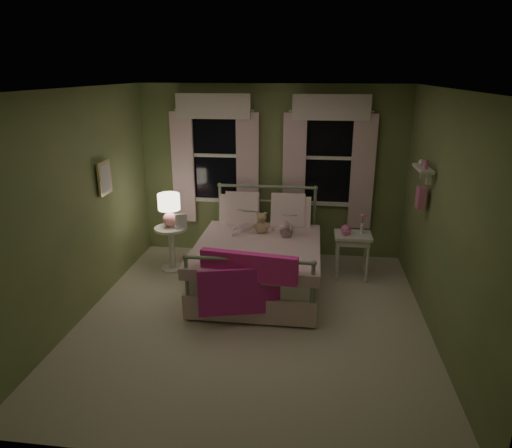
# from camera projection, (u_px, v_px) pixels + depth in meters

# --- Properties ---
(room_shell) EXTENTS (4.20, 4.20, 4.20)m
(room_shell) POSITION_uv_depth(u_px,v_px,m) (253.00, 213.00, 4.95)
(room_shell) COLOR beige
(room_shell) RESTS_ON ground
(bed) EXTENTS (1.58, 2.04, 1.18)m
(bed) POSITION_uv_depth(u_px,v_px,m) (259.00, 259.00, 6.07)
(bed) COLOR white
(bed) RESTS_ON ground
(pink_throw) EXTENTS (1.10, 0.35, 0.71)m
(pink_throw) POSITION_uv_depth(u_px,v_px,m) (248.00, 277.00, 5.03)
(pink_throw) COLOR #FE31A5
(pink_throw) RESTS_ON bed
(child_left) EXTENTS (0.30, 0.23, 0.73)m
(child_left) POSITION_uv_depth(u_px,v_px,m) (243.00, 210.00, 6.32)
(child_left) COLOR #F7D1DD
(child_left) RESTS_ON bed
(child_right) EXTENTS (0.38, 0.32, 0.69)m
(child_right) POSITION_uv_depth(u_px,v_px,m) (283.00, 213.00, 6.26)
(child_right) COLOR #F7D1DD
(child_right) RESTS_ON bed
(book_left) EXTENTS (0.22, 0.16, 0.26)m
(book_left) POSITION_uv_depth(u_px,v_px,m) (240.00, 213.00, 6.08)
(book_left) COLOR beige
(book_left) RESTS_ON child_left
(book_right) EXTENTS (0.20, 0.11, 0.26)m
(book_right) POSITION_uv_depth(u_px,v_px,m) (282.00, 218.00, 6.03)
(book_right) COLOR beige
(book_right) RESTS_ON child_right
(teddy_bear) EXTENTS (0.23, 0.19, 0.31)m
(teddy_bear) POSITION_uv_depth(u_px,v_px,m) (262.00, 224.00, 6.19)
(teddy_bear) COLOR tan
(teddy_bear) RESTS_ON bed
(nightstand_left) EXTENTS (0.46, 0.46, 0.65)m
(nightstand_left) POSITION_uv_depth(u_px,v_px,m) (171.00, 242.00, 6.57)
(nightstand_left) COLOR white
(nightstand_left) RESTS_ON ground
(table_lamp) EXTENTS (0.31, 0.31, 0.48)m
(table_lamp) POSITION_uv_depth(u_px,v_px,m) (169.00, 207.00, 6.40)
(table_lamp) COLOR pink
(table_lamp) RESTS_ON nightstand_left
(book_nightstand) EXTENTS (0.22, 0.26, 0.02)m
(book_nightstand) POSITION_uv_depth(u_px,v_px,m) (176.00, 229.00, 6.41)
(book_nightstand) COLOR beige
(book_nightstand) RESTS_ON nightstand_left
(nightstand_right) EXTENTS (0.50, 0.40, 0.64)m
(nightstand_right) POSITION_uv_depth(u_px,v_px,m) (353.00, 241.00, 6.27)
(nightstand_right) COLOR white
(nightstand_right) RESTS_ON ground
(pink_toy) EXTENTS (0.14, 0.19, 0.14)m
(pink_toy) POSITION_uv_depth(u_px,v_px,m) (346.00, 230.00, 6.22)
(pink_toy) COLOR pink
(pink_toy) RESTS_ON nightstand_right
(bud_vase) EXTENTS (0.06, 0.06, 0.28)m
(bud_vase) POSITION_uv_depth(u_px,v_px,m) (362.00, 223.00, 6.22)
(bud_vase) COLOR white
(bud_vase) RESTS_ON nightstand_right
(window_left) EXTENTS (1.34, 0.13, 1.96)m
(window_left) POSITION_uv_depth(u_px,v_px,m) (215.00, 151.00, 6.86)
(window_left) COLOR black
(window_left) RESTS_ON room_shell
(window_right) EXTENTS (1.34, 0.13, 1.96)m
(window_right) POSITION_uv_depth(u_px,v_px,m) (329.00, 153.00, 6.65)
(window_right) COLOR black
(window_right) RESTS_ON room_shell
(wall_shelf) EXTENTS (0.15, 0.50, 0.60)m
(wall_shelf) POSITION_uv_depth(u_px,v_px,m) (422.00, 183.00, 5.31)
(wall_shelf) COLOR white
(wall_shelf) RESTS_ON room_shell
(framed_picture) EXTENTS (0.03, 0.32, 0.42)m
(framed_picture) POSITION_uv_depth(u_px,v_px,m) (105.00, 178.00, 5.68)
(framed_picture) COLOR beige
(framed_picture) RESTS_ON room_shell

